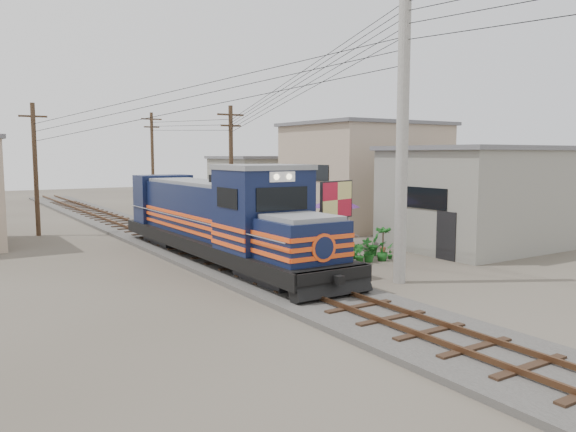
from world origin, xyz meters
TOP-DOWN VIEW (x-y plane):
  - ground at (0.00, 0.00)m, footprint 120.00×120.00m
  - ballast at (0.00, 10.00)m, footprint 3.60×70.00m
  - track at (0.00, 10.00)m, footprint 1.15×70.00m
  - locomotive at (0.00, 6.15)m, footprint 2.83×15.41m
  - utility_pole_main at (3.50, -0.50)m, footprint 0.40×0.40m
  - wooden_pole_mid at (4.50, 14.00)m, footprint 1.60×0.24m
  - wooden_pole_far at (4.80, 28.00)m, footprint 1.60×0.24m
  - wooden_pole_left at (-5.00, 18.00)m, footprint 1.60×0.24m
  - power_lines at (-0.14, 8.49)m, footprint 9.65×19.00m
  - shophouse_front at (11.50, 3.00)m, footprint 7.35×6.30m
  - shophouse_mid at (12.50, 12.00)m, footprint 8.40×7.35m
  - shophouse_back at (11.00, 22.00)m, footprint 6.30×6.30m
  - billboard at (4.12, 3.82)m, footprint 2.04×0.75m
  - market_umbrella at (6.00, 6.32)m, footprint 2.31×2.31m
  - vendor at (5.79, 7.20)m, footprint 0.74×0.62m
  - plant_nursery at (4.56, 4.09)m, footprint 3.43×3.30m

SIDE VIEW (x-z plane):
  - ground at x=0.00m, z-range 0.00..0.00m
  - ballast at x=0.00m, z-range 0.00..0.16m
  - track at x=0.00m, z-range 0.20..0.32m
  - plant_nursery at x=4.56m, z-range -0.10..1.00m
  - vendor at x=5.79m, z-range 0.00..1.73m
  - locomotive at x=0.00m, z-range -0.23..3.59m
  - shophouse_back at x=11.00m, z-range 0.01..4.21m
  - market_umbrella at x=6.00m, z-range 0.94..3.40m
  - shophouse_front at x=11.50m, z-range 0.01..4.71m
  - billboard at x=4.12m, z-range 0.77..4.03m
  - shophouse_mid at x=12.50m, z-range 0.01..6.21m
  - wooden_pole_mid at x=4.50m, z-range 0.18..7.18m
  - wooden_pole_left at x=-5.00m, z-range 0.18..7.18m
  - wooden_pole_far at x=4.80m, z-range 0.18..7.68m
  - utility_pole_main at x=3.50m, z-range 0.00..10.00m
  - power_lines at x=-0.14m, z-range 5.91..9.21m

